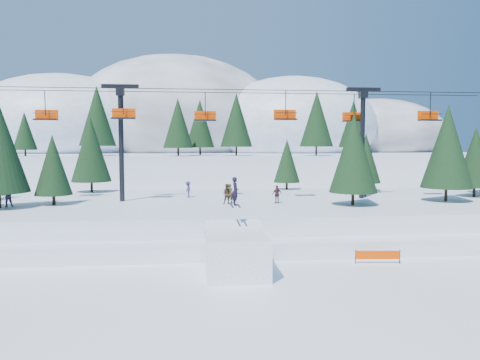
{
  "coord_description": "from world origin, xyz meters",
  "views": [
    {
      "loc": [
        -2.96,
        -24.18,
        7.46
      ],
      "look_at": [
        0.26,
        6.0,
        5.2
      ],
      "focal_mm": 35.0,
      "sensor_mm": 36.0,
      "label": 1
    }
  ],
  "objects": [
    {
      "name": "mid_shelf",
      "position": [
        0.0,
        18.0,
        1.25
      ],
      "size": [
        70.0,
        22.0,
        2.5
      ],
      "primitive_type": "cube",
      "color": "white",
      "rests_on": "ground"
    },
    {
      "name": "banner_near",
      "position": [
        8.77,
        3.76,
        0.54
      ],
      "size": [
        2.85,
        0.32,
        0.9
      ],
      "color": "black",
      "rests_on": "ground"
    },
    {
      "name": "banner_far",
      "position": [
        9.63,
        6.36,
        0.54
      ],
      "size": [
        2.86,
        0.19,
        0.9
      ],
      "color": "black",
      "rests_on": "ground"
    },
    {
      "name": "berm",
      "position": [
        0.0,
        8.0,
        0.55
      ],
      "size": [
        70.0,
        6.0,
        1.1
      ],
      "primitive_type": "cube",
      "color": "white",
      "rests_on": "ground"
    },
    {
      "name": "jump_kicker",
      "position": [
        -0.36,
        2.35,
        1.29
      ],
      "size": [
        3.48,
        4.75,
        5.55
      ],
      "color": "white",
      "rests_on": "ground"
    },
    {
      "name": "mountain_ridge",
      "position": [
        -5.09,
        73.37,
        9.64
      ],
      "size": [
        119.0,
        60.0,
        26.46
      ],
      "color": "white",
      "rests_on": "ground"
    },
    {
      "name": "chairlift",
      "position": [
        1.96,
        18.05,
        9.32
      ],
      "size": [
        46.0,
        3.21,
        10.28
      ],
      "color": "black",
      "rests_on": "mid_shelf"
    },
    {
      "name": "ground",
      "position": [
        0.0,
        0.0,
        0.0
      ],
      "size": [
        160.0,
        160.0,
        0.0
      ],
      "primitive_type": "plane",
      "color": "white",
      "rests_on": "ground"
    },
    {
      "name": "conifer_stand",
      "position": [
        0.15,
        18.34,
        6.82
      ],
      "size": [
        61.25,
        17.79,
        8.92
      ],
      "color": "black",
      "rests_on": "mid_shelf"
    },
    {
      "name": "distant_skiers",
      "position": [
        -2.59,
        16.93,
        3.34
      ],
      "size": [
        32.43,
        6.37,
        1.85
      ],
      "color": "#46361C",
      "rests_on": "mid_shelf"
    }
  ]
}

